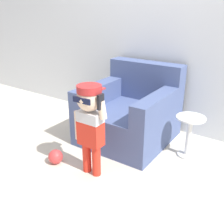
# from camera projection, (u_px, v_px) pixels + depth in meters

# --- Properties ---
(ground_plane) EXTENTS (10.00, 10.00, 0.00)m
(ground_plane) POSITION_uv_depth(u_px,v_px,m) (119.00, 148.00, 2.94)
(ground_plane) COLOR beige
(wall_back) EXTENTS (10.00, 0.05, 2.60)m
(wall_back) POSITION_uv_depth(u_px,v_px,m) (159.00, 22.00, 3.09)
(wall_back) COLOR silver
(wall_back) RESTS_ON ground_plane
(armchair) EXTENTS (0.93, 1.00, 0.86)m
(armchair) POSITION_uv_depth(u_px,v_px,m) (131.00, 113.00, 3.08)
(armchair) COLOR #475684
(armchair) RESTS_ON ground_plane
(person_child) EXTENTS (0.36, 0.27, 0.87)m
(person_child) POSITION_uv_depth(u_px,v_px,m) (90.00, 117.00, 2.30)
(person_child) COLOR red
(person_child) RESTS_ON ground_plane
(side_table) EXTENTS (0.30, 0.30, 0.45)m
(side_table) POSITION_uv_depth(u_px,v_px,m) (189.00, 133.00, 2.69)
(side_table) COLOR white
(side_table) RESTS_ON ground_plane
(toy_ball) EXTENTS (0.15, 0.15, 0.15)m
(toy_ball) POSITION_uv_depth(u_px,v_px,m) (56.00, 157.00, 2.64)
(toy_ball) COLOR #D13838
(toy_ball) RESTS_ON ground_plane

